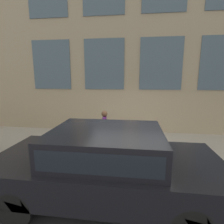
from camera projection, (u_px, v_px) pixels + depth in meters
The scene contains 6 objects.
ground_plane at pixel (128, 165), 5.23m from camera, with size 80.00×80.00×0.00m, color #38383A.
sidewalk at pixel (130, 145), 6.66m from camera, with size 2.96×60.00×0.15m.
building_facade at pixel (133, 5), 7.21m from camera, with size 0.33×40.00×11.07m.
fire_hydrant at pixel (120, 144), 5.55m from camera, with size 0.29×0.42×0.68m.
person at pixel (105, 126), 6.07m from camera, with size 0.32×0.21×1.32m.
parked_car_charcoal_near at pixel (107, 161), 3.68m from camera, with size 2.10×4.69×1.52m.
Camera 1 is at (-4.86, -0.14, 2.55)m, focal length 28.00 mm.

